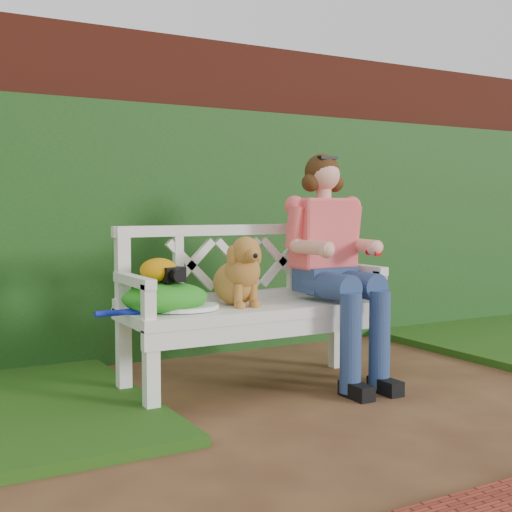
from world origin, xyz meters
TOP-DOWN VIEW (x-y plane):
  - ground at (0.00, 0.00)m, footprint 60.00×60.00m
  - brick_wall at (0.00, 1.90)m, footprint 10.00×0.30m
  - ivy_hedge at (0.00, 1.68)m, footprint 10.00×0.18m
  - garden_bench at (-0.47, 0.64)m, footprint 1.62×0.73m
  - seated_woman at (0.00, 0.62)m, footprint 0.69×0.82m
  - dog at (-0.58, 0.65)m, footprint 0.36×0.42m
  - tennis_racket at (-0.94, 0.60)m, footprint 0.75×0.49m
  - green_bag at (-1.01, 0.62)m, footprint 0.55×0.50m
  - camera_item at (-0.99, 0.60)m, footprint 0.13×0.11m
  - baseball_glove at (-1.04, 0.64)m, footprint 0.22×0.17m

SIDE VIEW (x-z plane):
  - ground at x=0.00m, z-range 0.00..0.00m
  - garden_bench at x=-0.47m, z-range 0.00..0.48m
  - tennis_racket at x=-0.94m, z-range 0.48..0.51m
  - green_bag at x=-1.01m, z-range 0.48..0.63m
  - seated_woman at x=0.00m, z-range 0.00..1.28m
  - dog at x=-0.58m, z-range 0.48..0.87m
  - camera_item at x=-0.99m, z-range 0.63..0.71m
  - baseball_glove at x=-1.04m, z-range 0.63..0.76m
  - ivy_hedge at x=0.00m, z-range 0.00..1.70m
  - brick_wall at x=0.00m, z-range 0.00..2.20m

